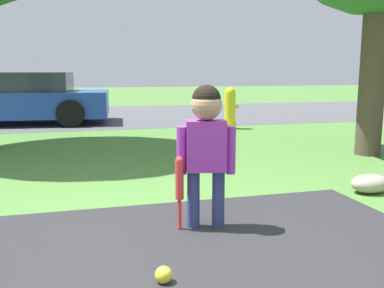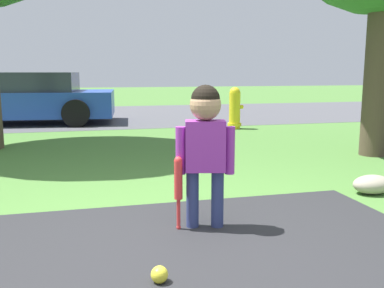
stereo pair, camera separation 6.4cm
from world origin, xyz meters
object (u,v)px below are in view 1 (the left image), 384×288
Objects in this scene: child at (206,136)px; parked_car at (21,99)px; sports_ball at (164,275)px; baseball_bat at (179,183)px; fire_hydrant at (230,108)px.

parked_car reaches higher than child.
child is 1.12m from sports_ball.
child is 10.96× the size of sports_ball.
fire_hydrant reaches higher than baseball_bat.
child is 5.71m from fire_hydrant.
fire_hydrant is at bearing 66.21° from baseball_bat.
sports_ball is at bearing -109.75° from baseball_bat.
child is at bearing 111.86° from parked_car.
child is 1.25× the size of fire_hydrant.
baseball_bat is 0.65× the size of fire_hydrant.
parked_car is at bearing 101.36° from sports_ball.
child is at bearing -111.93° from fire_hydrant.
parked_car is (-2.11, 7.35, -0.15)m from child.
fire_hydrant is at bearing 66.71° from sports_ball.
sports_ball is 8.30m from parked_car.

